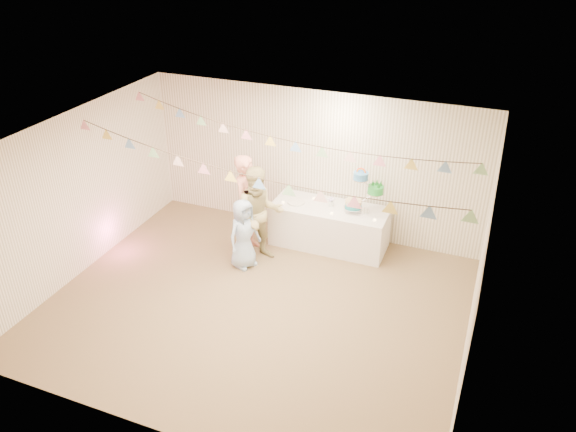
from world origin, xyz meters
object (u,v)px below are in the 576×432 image
at_px(person_adult_b, 259,215).
at_px(person_child, 244,234).
at_px(person_adult_a, 248,204).
at_px(table, 329,226).
at_px(cake_stand, 364,191).

distance_m(person_adult_b, person_child, 0.40).
bearing_deg(person_adult_b, person_adult_a, 111.68).
xyz_separation_m(table, person_adult_b, (-0.94, -0.83, 0.46)).
xyz_separation_m(person_adult_a, person_child, (0.14, -0.49, -0.27)).
distance_m(cake_stand, person_adult_b, 1.76).
height_order(table, cake_stand, cake_stand).
distance_m(table, person_adult_b, 1.34).
distance_m(cake_stand, person_child, 2.09).
bearing_deg(table, cake_stand, 5.19).
xyz_separation_m(cake_stand, person_child, (-1.64, -1.18, -0.52)).
distance_m(table, cake_stand, 0.93).
height_order(table, person_adult_a, person_adult_a).
relative_size(table, person_child, 1.65).
xyz_separation_m(person_adult_b, person_child, (-0.15, -0.30, -0.23)).
relative_size(person_adult_a, person_child, 1.45).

